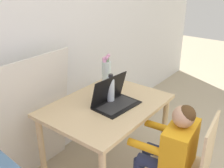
{
  "coord_description": "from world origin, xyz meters",
  "views": [
    {
      "loc": [
        -1.29,
        0.37,
        1.75
      ],
      "look_at": [
        0.22,
        1.53,
        0.92
      ],
      "focal_mm": 42.0,
      "sensor_mm": 36.0,
      "label": 1
    }
  ],
  "objects": [
    {
      "name": "flower_vase",
      "position": [
        0.48,
        1.79,
        0.88
      ],
      "size": [
        0.09,
        0.09,
        0.32
      ],
      "color": "silver",
      "rests_on": "dining_table"
    },
    {
      "name": "wall_back",
      "position": [
        0.0,
        2.23,
        1.25
      ],
      "size": [
        6.4,
        0.05,
        2.5
      ],
      "color": "white",
      "rests_on": "ground_plane"
    },
    {
      "name": "laptop",
      "position": [
        0.22,
        1.51,
        0.8
      ],
      "size": [
        0.38,
        0.26,
        0.24
      ],
      "rotation": [
        0.0,
        0.0,
        -0.08
      ],
      "color": "black",
      "rests_on": "dining_table"
    },
    {
      "name": "person_seated",
      "position": [
        0.21,
        0.97,
        0.58
      ],
      "size": [
        0.39,
        0.45,
        0.93
      ],
      "rotation": [
        0.0,
        0.0,
        3.25
      ],
      "color": "orange",
      "rests_on": "ground_plane"
    },
    {
      "name": "dining_table",
      "position": [
        0.2,
        1.56,
        0.64
      ],
      "size": [
        1.0,
        0.74,
        0.74
      ],
      "color": "#D6B784",
      "rests_on": "ground_plane"
    },
    {
      "name": "chair_occupied",
      "position": [
        0.22,
        0.85,
        0.44
      ],
      "size": [
        0.44,
        0.44,
        0.86
      ],
      "rotation": [
        0.0,
        0.0,
        3.25
      ],
      "color": "#D6B784",
      "rests_on": "ground_plane"
    },
    {
      "name": "water_bottle",
      "position": [
        0.25,
        1.56,
        0.86
      ],
      "size": [
        0.06,
        0.06,
        0.24
      ],
      "color": "silver",
      "rests_on": "dining_table"
    },
    {
      "name": "cardboard_panel",
      "position": [
        -0.16,
        2.08,
        0.57
      ],
      "size": [
        0.76,
        0.18,
        1.14
      ],
      "color": "silver",
      "rests_on": "ground_plane"
    }
  ]
}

